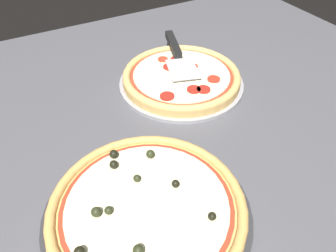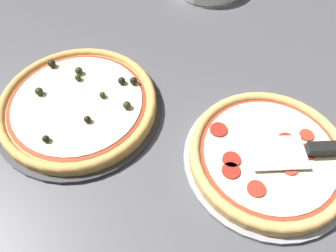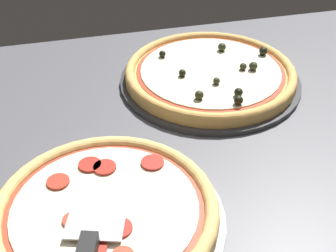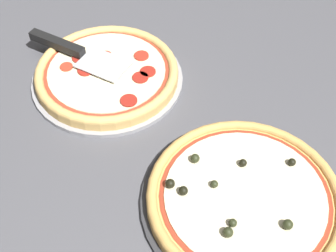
{
  "view_description": "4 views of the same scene",
  "coord_description": "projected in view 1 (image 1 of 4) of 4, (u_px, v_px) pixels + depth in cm",
  "views": [
    {
      "loc": [
        33.16,
        58.98,
        51.01
      ],
      "look_at": [
        7.07,
        11.44,
        3.0
      ],
      "focal_mm": 35.0,
      "sensor_mm": 36.0,
      "label": 1
    },
    {
      "loc": [
        -30.6,
        25.41,
        57.98
      ],
      "look_at": [
        7.07,
        11.44,
        3.0
      ],
      "focal_mm": 35.0,
      "sensor_mm": 36.0,
      "label": 2
    },
    {
      "loc": [
        -8.84,
        -50.89,
        50.6
      ],
      "look_at": [
        7.07,
        11.44,
        3.0
      ],
      "focal_mm": 50.0,
      "sensor_mm": 36.0,
      "label": 3
    },
    {
      "loc": [
        66.74,
        23.31,
        72.79
      ],
      "look_at": [
        7.07,
        11.44,
        3.0
      ],
      "focal_mm": 50.0,
      "sensor_mm": 36.0,
      "label": 4
    }
  ],
  "objects": [
    {
      "name": "pizza_pan_back",
      "position": [
        148.0,
        213.0,
        0.59
      ],
      "size": [
        37.16,
        37.16,
        1.0
      ],
      "primitive_type": "cylinder",
      "color": "#2D2D30",
      "rests_on": "ground_plane"
    },
    {
      "name": "pizza_back",
      "position": [
        147.0,
        207.0,
        0.57
      ],
      "size": [
        34.93,
        34.93,
        3.93
      ],
      "color": "tan",
      "rests_on": "pizza_pan_back"
    },
    {
      "name": "pizza_pan_front",
      "position": [
        181.0,
        83.0,
        0.9
      ],
      "size": [
        33.76,
        33.76,
        1.0
      ],
      "primitive_type": "cylinder",
      "color": "#939399",
      "rests_on": "ground_plane"
    },
    {
      "name": "pizza_front",
      "position": [
        181.0,
        76.0,
        0.88
      ],
      "size": [
        31.73,
        31.73,
        2.96
      ],
      "color": "#DBAD60",
      "rests_on": "pizza_pan_front"
    },
    {
      "name": "serving_spatula",
      "position": [
        175.0,
        50.0,
        0.95
      ],
      "size": [
        12.4,
        25.5,
        2.0
      ],
      "color": "#B7B7BC",
      "rests_on": "pizza_front"
    },
    {
      "name": "ground_plane",
      "position": [
        171.0,
        106.0,
        0.86
      ],
      "size": [
        147.99,
        111.35,
        3.6
      ],
      "primitive_type": "cube",
      "color": "#4C4C51"
    }
  ]
}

